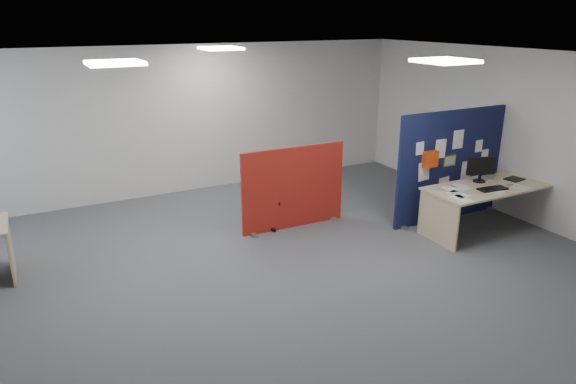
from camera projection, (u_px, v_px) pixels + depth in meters
name	position (u px, v px, depth m)	size (l,w,h in m)	color
floor	(259.00, 266.00, 6.87)	(9.00, 9.00, 0.00)	#4D4F54
ceiling	(255.00, 58.00, 5.98)	(9.00, 7.00, 0.02)	white
wall_back	(179.00, 121.00, 9.36)	(9.00, 0.02, 2.70)	silver
wall_front	(467.00, 299.00, 3.49)	(9.00, 0.02, 2.70)	silver
wall_right	(509.00, 133.00, 8.38)	(0.02, 7.00, 2.70)	silver
ceiling_lights	(258.00, 56.00, 6.70)	(4.10, 4.10, 0.04)	white
navy_divider	(451.00, 166.00, 8.21)	(2.18, 0.30, 1.80)	black
main_desk	(484.00, 195.00, 7.85)	(1.94, 0.86, 0.73)	tan
monitor_main	(481.00, 168.00, 7.90)	(0.43, 0.19, 0.39)	black
keyboard	(493.00, 189.00, 7.60)	(0.45, 0.18, 0.03)	black
mouse	(510.00, 185.00, 7.77)	(0.10, 0.06, 0.03)	#9D9DA2
paper_tray	(514.00, 179.00, 8.07)	(0.28, 0.22, 0.01)	black
red_divider	(293.00, 188.00, 7.95)	(1.73, 0.30, 1.30)	#A42515
office_chair	(271.00, 193.00, 8.02)	(0.65, 0.62, 0.97)	black
desk_papers	(475.00, 189.00, 7.63)	(1.42, 0.88, 0.00)	white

